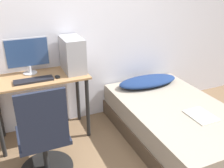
{
  "coord_description": "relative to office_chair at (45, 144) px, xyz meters",
  "views": [
    {
      "loc": [
        -0.62,
        -1.49,
        1.81
      ],
      "look_at": [
        0.34,
        0.7,
        0.75
      ],
      "focal_mm": 40.0,
      "sensor_mm": 36.0,
      "label": 1
    }
  ],
  "objects": [
    {
      "name": "wall_back",
      "position": [
        0.44,
        0.93,
        0.88
      ],
      "size": [
        8.0,
        0.05,
        2.5
      ],
      "color": "silver",
      "rests_on": "ground_plane"
    },
    {
      "name": "monitor",
      "position": [
        0.02,
        0.81,
        0.63
      ],
      "size": [
        0.47,
        0.16,
        0.41
      ],
      "color": "#B7B7BC",
      "rests_on": "desk"
    },
    {
      "name": "magazine",
      "position": [
        1.59,
        -0.28,
        0.07
      ],
      "size": [
        0.24,
        0.32,
        0.01
      ],
      "color": "silver",
      "rests_on": "bed"
    },
    {
      "name": "pc_tower",
      "position": [
        0.5,
        0.69,
        0.6
      ],
      "size": [
        0.22,
        0.39,
        0.39
      ],
      "color": "#99999E",
      "rests_on": "desk"
    },
    {
      "name": "office_chair",
      "position": [
        0.0,
        0.0,
        0.0
      ],
      "size": [
        0.52,
        0.52,
        0.97
      ],
      "color": "black",
      "rests_on": "ground_plane"
    },
    {
      "name": "mouse",
      "position": [
        0.28,
        0.56,
        0.42
      ],
      "size": [
        0.06,
        0.09,
        0.02
      ],
      "color": "black",
      "rests_on": "desk"
    },
    {
      "name": "bed",
      "position": [
        1.5,
        0.0,
        -0.15
      ],
      "size": [
        1.11,
        1.81,
        0.43
      ],
      "color": "#4C3D2D",
      "rests_on": "ground_plane"
    },
    {
      "name": "desk",
      "position": [
        0.1,
        0.66,
        0.27
      ],
      "size": [
        1.05,
        0.5,
        0.77
      ],
      "color": "#997047",
      "rests_on": "ground_plane"
    },
    {
      "name": "keyboard",
      "position": [
        0.03,
        0.56,
        0.42
      ],
      "size": [
        0.4,
        0.13,
        0.02
      ],
      "color": "black",
      "rests_on": "desk"
    },
    {
      "name": "pillow",
      "position": [
        1.5,
        0.65,
        0.12
      ],
      "size": [
        0.84,
        0.36,
        0.11
      ],
      "color": "navy",
      "rests_on": "bed"
    }
  ]
}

